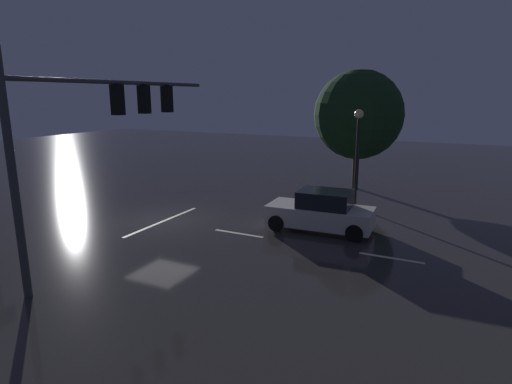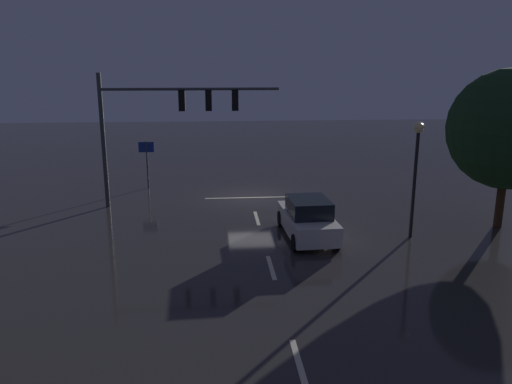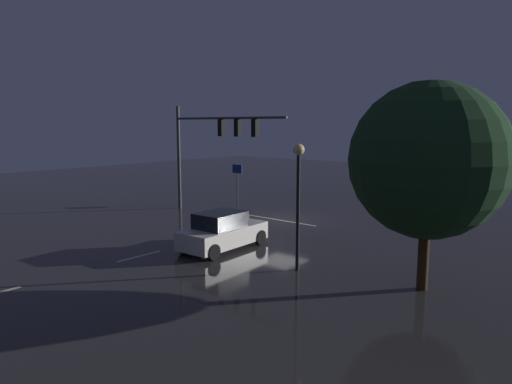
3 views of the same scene
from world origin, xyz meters
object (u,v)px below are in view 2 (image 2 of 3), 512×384
object	(u,v)px
car_approaching	(308,219)
tree_left_near	(509,129)
street_lamp_left_kerb	(416,157)
traffic_signal_assembly	(168,113)
route_sign	(147,154)

from	to	relation	value
car_approaching	tree_left_near	world-z (taller)	tree_left_near
street_lamp_left_kerb	traffic_signal_assembly	bearing A→B (deg)	-29.45
traffic_signal_assembly	street_lamp_left_kerb	xyz separation A→B (m)	(-10.44, 5.90, -1.34)
street_lamp_left_kerb	route_sign	xyz separation A→B (m)	(12.12, -9.86, -1.39)
traffic_signal_assembly	route_sign	size ratio (longest dim) A/B	3.18
street_lamp_left_kerb	route_sign	size ratio (longest dim) A/B	1.73
route_sign	tree_left_near	xyz separation A→B (m)	(-16.56, 8.83, 2.37)
route_sign	tree_left_near	distance (m)	18.91
traffic_signal_assembly	route_sign	world-z (taller)	traffic_signal_assembly
car_approaching	street_lamp_left_kerb	xyz separation A→B (m)	(-4.34, 0.38, 2.61)
car_approaching	street_lamp_left_kerb	world-z (taller)	street_lamp_left_kerb
route_sign	car_approaching	bearing A→B (deg)	129.39
traffic_signal_assembly	car_approaching	bearing A→B (deg)	137.89
street_lamp_left_kerb	car_approaching	bearing A→B (deg)	-4.96
traffic_signal_assembly	car_approaching	size ratio (longest dim) A/B	2.00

